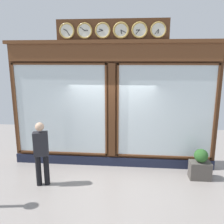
% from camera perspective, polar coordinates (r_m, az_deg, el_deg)
% --- Properties ---
extents(shop_facade, '(6.22, 0.42, 4.30)m').
position_cam_1_polar(shop_facade, '(6.98, 0.10, 1.94)').
color(shop_facade, '#4C2B16').
rests_on(shop_facade, ground_plane).
extents(pedestrian, '(0.41, 0.32, 1.69)m').
position_cam_1_polar(pedestrian, '(6.31, -16.85, -9.14)').
color(pedestrian, black).
rests_on(pedestrian, ground_plane).
extents(planter_box, '(0.56, 0.36, 0.49)m').
position_cam_1_polar(planter_box, '(7.04, 20.60, -13.14)').
color(planter_box, '#4C4742').
rests_on(planter_box, ground_plane).
extents(planter_shrub, '(0.37, 0.37, 0.37)m').
position_cam_1_polar(planter_shrub, '(6.87, 20.88, -9.90)').
color(planter_shrub, '#285623').
rests_on(planter_shrub, planter_box).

